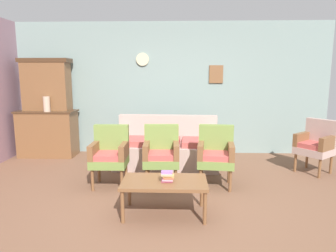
# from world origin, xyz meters

# --- Properties ---
(ground_plane) EXTENTS (7.68, 7.68, 0.00)m
(ground_plane) POSITION_xyz_m (0.00, 0.00, 0.00)
(ground_plane) COLOR brown
(wall_back_with_decor) EXTENTS (6.40, 0.09, 2.70)m
(wall_back_with_decor) POSITION_xyz_m (0.00, 2.63, 1.35)
(wall_back_with_decor) COLOR gray
(wall_back_with_decor) RESTS_ON ground
(side_cabinet) EXTENTS (1.16, 0.55, 0.93)m
(side_cabinet) POSITION_xyz_m (-2.51, 2.25, 0.47)
(side_cabinet) COLOR brown
(side_cabinet) RESTS_ON ground
(cabinet_upper_hutch) EXTENTS (0.99, 0.38, 1.03)m
(cabinet_upper_hutch) POSITION_xyz_m (-2.51, 2.33, 1.45)
(cabinet_upper_hutch) COLOR brown
(cabinet_upper_hutch) RESTS_ON side_cabinet
(vase_on_cabinet) EXTENTS (0.13, 0.13, 0.30)m
(vase_on_cabinet) POSITION_xyz_m (-2.42, 2.08, 1.08)
(vase_on_cabinet) COLOR tan
(vase_on_cabinet) RESTS_ON side_cabinet
(floral_couch) EXTENTS (1.86, 0.89, 0.90)m
(floral_couch) POSITION_xyz_m (-0.07, 1.62, 0.33)
(floral_couch) COLOR tan
(floral_couch) RESTS_ON ground
(armchair_near_cabinet) EXTENTS (0.52, 0.49, 0.90)m
(armchair_near_cabinet) POSITION_xyz_m (-0.87, 0.62, 0.50)
(armchair_near_cabinet) COLOR olive
(armchair_near_cabinet) RESTS_ON ground
(armchair_row_middle) EXTENTS (0.54, 0.51, 0.90)m
(armchair_row_middle) POSITION_xyz_m (-0.11, 0.67, 0.50)
(armchair_row_middle) COLOR olive
(armchair_row_middle) RESTS_ON ground
(armchair_by_doorway) EXTENTS (0.57, 0.55, 0.90)m
(armchair_by_doorway) POSITION_xyz_m (0.70, 0.67, 0.50)
(armchair_by_doorway) COLOR olive
(armchair_by_doorway) RESTS_ON ground
(wingback_chair_by_fireplace) EXTENTS (0.71, 0.71, 0.90)m
(wingback_chair_by_fireplace) POSITION_xyz_m (2.46, 1.36, 0.50)
(wingback_chair_by_fireplace) COLOR tan
(wingback_chair_by_fireplace) RESTS_ON ground
(coffee_table) EXTENTS (1.00, 0.56, 0.42)m
(coffee_table) POSITION_xyz_m (-0.02, -0.32, 0.38)
(coffee_table) COLOR brown
(coffee_table) RESTS_ON ground
(book_stack_on_table) EXTENTS (0.15, 0.13, 0.13)m
(book_stack_on_table) POSITION_xyz_m (0.02, -0.35, 0.48)
(book_stack_on_table) COLOR #A63F5F
(book_stack_on_table) RESTS_ON coffee_table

